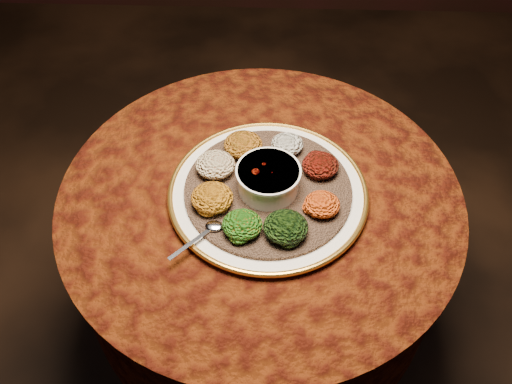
{
  "coord_description": "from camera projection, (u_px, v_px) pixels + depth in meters",
  "views": [
    {
      "loc": [
        0.02,
        -0.87,
        1.76
      ],
      "look_at": [
        -0.01,
        -0.02,
        0.76
      ],
      "focal_mm": 40.0,
      "sensor_mm": 36.0,
      "label": 1
    }
  ],
  "objects": [
    {
      "name": "portion_kik",
      "position": [
        212.0,
        198.0,
        1.27
      ],
      "size": [
        0.1,
        0.09,
        0.05
      ],
      "primitive_type": "ellipsoid",
      "color": "#B86B10",
      "rests_on": "injera"
    },
    {
      "name": "portion_mixveg",
      "position": [
        242.0,
        225.0,
        1.23
      ],
      "size": [
        0.09,
        0.08,
        0.04
      ],
      "primitive_type": "ellipsoid",
      "color": "#A7400A",
      "rests_on": "injera"
    },
    {
      "name": "injera",
      "position": [
        268.0,
        190.0,
        1.33
      ],
      "size": [
        0.48,
        0.48,
        0.01
      ],
      "primitive_type": "cylinder",
      "rotation": [
        0.0,
        0.0,
        -0.26
      ],
      "color": "brown",
      "rests_on": "platter"
    },
    {
      "name": "portion_kitfo",
      "position": [
        320.0,
        165.0,
        1.34
      ],
      "size": [
        0.09,
        0.08,
        0.04
      ],
      "primitive_type": "ellipsoid",
      "color": "black",
      "rests_on": "injera"
    },
    {
      "name": "portion_timatim",
      "position": [
        215.0,
        165.0,
        1.34
      ],
      "size": [
        0.09,
        0.09,
        0.05
      ],
      "primitive_type": "ellipsoid",
      "color": "maroon",
      "rests_on": "injera"
    },
    {
      "name": "portion_tikil",
      "position": [
        322.0,
        204.0,
        1.27
      ],
      "size": [
        0.08,
        0.08,
        0.04
      ],
      "primitive_type": "ellipsoid",
      "color": "#C46810",
      "rests_on": "injera"
    },
    {
      "name": "portion_shiro",
      "position": [
        243.0,
        144.0,
        1.38
      ],
      "size": [
        0.09,
        0.09,
        0.05
      ],
      "primitive_type": "ellipsoid",
      "color": "#A15313",
      "rests_on": "injera"
    },
    {
      "name": "platter",
      "position": [
        268.0,
        193.0,
        1.33
      ],
      "size": [
        0.47,
        0.47,
        0.02
      ],
      "rotation": [
        0.0,
        0.0,
        0.03
      ],
      "color": "white",
      "rests_on": "table"
    },
    {
      "name": "portion_ayib",
      "position": [
        287.0,
        144.0,
        1.39
      ],
      "size": [
        0.08,
        0.08,
        0.04
      ],
      "primitive_type": "ellipsoid",
      "color": "beige",
      "rests_on": "injera"
    },
    {
      "name": "table",
      "position": [
        260.0,
        239.0,
        1.48
      ],
      "size": [
        0.96,
        0.96,
        0.73
      ],
      "color": "black",
      "rests_on": "ground"
    },
    {
      "name": "spoon",
      "position": [
        210.0,
        229.0,
        1.24
      ],
      "size": [
        0.11,
        0.11,
        0.01
      ],
      "rotation": [
        0.0,
        0.0,
        -2.34
      ],
      "color": "silver",
      "rests_on": "injera"
    },
    {
      "name": "portion_gomen",
      "position": [
        286.0,
        227.0,
        1.22
      ],
      "size": [
        0.1,
        0.09,
        0.05
      ],
      "primitive_type": "ellipsoid",
      "color": "black",
      "rests_on": "injera"
    },
    {
      "name": "stew_bowl",
      "position": [
        268.0,
        178.0,
        1.29
      ],
      "size": [
        0.15,
        0.15,
        0.06
      ],
      "color": "white",
      "rests_on": "injera"
    }
  ]
}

